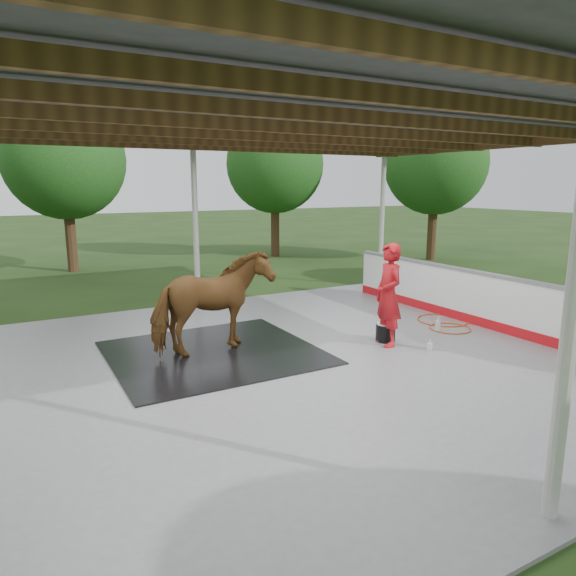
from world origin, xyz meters
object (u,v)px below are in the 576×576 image
dasher_board (483,301)px  handler (388,295)px  horse (212,303)px  wash_bucket (385,332)px

dasher_board → handler: size_ratio=4.21×
horse → wash_bucket: horse is taller
dasher_board → wash_bucket: size_ratio=21.55×
dasher_board → handler: (-2.60, -0.05, 0.41)m
handler → wash_bucket: handler is taller
horse → handler: size_ratio=1.10×
dasher_board → handler: bearing=-178.9°
dasher_board → handler: 2.63m
dasher_board → wash_bucket: 2.50m
dasher_board → horse: size_ratio=3.81×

